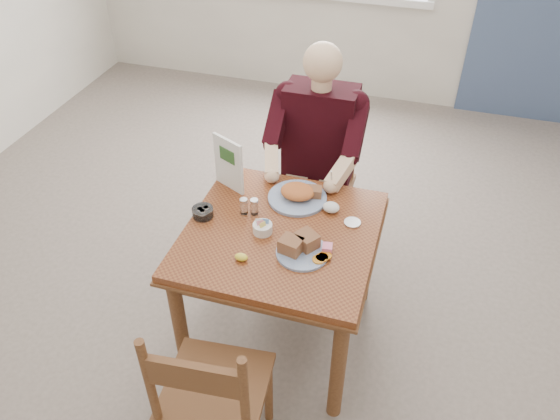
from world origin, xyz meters
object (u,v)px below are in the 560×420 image
(diner, at_px, (317,144))
(far_plate, at_px, (299,194))
(chair_far, at_px, (318,183))
(chair_near, at_px, (212,396))
(table, at_px, (281,248))
(near_plate, at_px, (302,247))

(diner, distance_m, far_plate, 0.44)
(chair_far, height_order, diner, diner)
(chair_near, height_order, far_plate, chair_near)
(table, relative_size, diner, 0.66)
(table, xyz_separation_m, chair_far, (0.00, 0.80, -0.16))
(chair_near, distance_m, near_plate, 0.74)
(table, xyz_separation_m, diner, (0.00, 0.71, 0.17))
(table, xyz_separation_m, near_plate, (0.13, -0.11, 0.14))
(table, distance_m, chair_far, 0.81)
(table, distance_m, near_plate, 0.22)
(table, bearing_deg, chair_far, 90.00)
(near_plate, relative_size, far_plate, 0.90)
(chair_near, bearing_deg, near_plate, 73.20)
(chair_near, relative_size, far_plate, 2.74)
(chair_far, distance_m, diner, 0.34)
(table, distance_m, diner, 0.73)
(table, bearing_deg, chair_near, -94.63)
(chair_far, distance_m, near_plate, 0.97)
(chair_far, relative_size, diner, 0.69)
(table, height_order, far_plate, far_plate)
(chair_near, bearing_deg, chair_far, 87.74)
(chair_far, bearing_deg, near_plate, -81.61)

